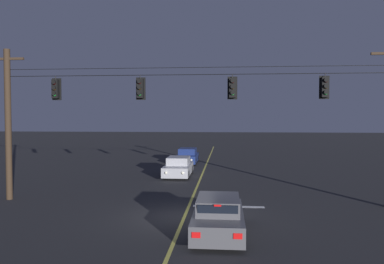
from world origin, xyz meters
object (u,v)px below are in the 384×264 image
object	(u,v)px
car_waiting_near_lane	(218,216)
traffic_light_centre	(232,88)
traffic_light_right_inner	(325,87)
car_oncoming_trailing	(187,156)
car_oncoming_lead	(178,167)
traffic_light_left_inner	(140,88)
traffic_light_leftmost	(55,89)

from	to	relation	value
car_waiting_near_lane	traffic_light_centre	bearing A→B (deg)	83.32
traffic_light_right_inner	car_waiting_near_lane	world-z (taller)	traffic_light_right_inner
traffic_light_right_inner	car_oncoming_trailing	xyz separation A→B (m)	(-8.24, 16.04, -5.07)
traffic_light_centre	car_waiting_near_lane	bearing A→B (deg)	-96.68
traffic_light_right_inner	car_oncoming_lead	bearing A→B (deg)	133.77
traffic_light_left_inner	car_waiting_near_lane	world-z (taller)	traffic_light_left_inner
traffic_light_leftmost	traffic_light_right_inner	distance (m)	13.36
traffic_light_leftmost	traffic_light_left_inner	distance (m)	4.38
traffic_light_leftmost	traffic_light_centre	size ratio (longest dim) A/B	1.00
car_oncoming_lead	traffic_light_left_inner	bearing A→B (deg)	-95.69
traffic_light_left_inner	traffic_light_centre	bearing A→B (deg)	0.00
traffic_light_leftmost	car_waiting_near_lane	size ratio (longest dim) A/B	0.28
car_oncoming_lead	car_oncoming_trailing	xyz separation A→B (m)	(-0.11, 7.55, 0.00)
car_waiting_near_lane	car_oncoming_trailing	xyz separation A→B (m)	(-3.27, 20.94, -0.00)
car_oncoming_trailing	car_oncoming_lead	bearing A→B (deg)	-89.17
traffic_light_right_inner	car_oncoming_trailing	world-z (taller)	traffic_light_right_inner
car_oncoming_trailing	car_waiting_near_lane	bearing A→B (deg)	-81.12
traffic_light_centre	car_oncoming_trailing	world-z (taller)	traffic_light_centre
traffic_light_left_inner	traffic_light_right_inner	world-z (taller)	same
traffic_light_leftmost	car_oncoming_lead	xyz separation A→B (m)	(5.23, 8.49, -5.07)
traffic_light_left_inner	car_oncoming_trailing	size ratio (longest dim) A/B	0.28
traffic_light_leftmost	traffic_light_right_inner	bearing A→B (deg)	0.00
traffic_light_centre	car_oncoming_lead	size ratio (longest dim) A/B	0.28
traffic_light_centre	car_waiting_near_lane	xyz separation A→B (m)	(-0.57, -4.90, -5.07)
traffic_light_leftmost	traffic_light_centre	world-z (taller)	same
traffic_light_left_inner	car_oncoming_lead	distance (m)	9.92
car_waiting_near_lane	car_oncoming_trailing	distance (m)	21.19
traffic_light_right_inner	car_oncoming_lead	size ratio (longest dim) A/B	0.28
traffic_light_left_inner	traffic_light_centre	xyz separation A→B (m)	(4.58, 0.00, 0.00)
traffic_light_centre	traffic_light_right_inner	size ratio (longest dim) A/B	1.00
traffic_light_right_inner	car_oncoming_trailing	size ratio (longest dim) A/B	0.28
car_oncoming_lead	car_waiting_near_lane	bearing A→B (deg)	-76.71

